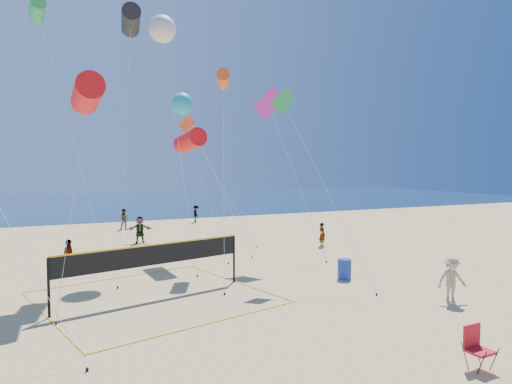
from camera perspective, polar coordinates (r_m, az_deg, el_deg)
name	(u,v)px	position (r m, az deg, el deg)	size (l,w,h in m)	color
ocean	(92,203)	(70.88, -19.81, -1.28)	(140.00, 50.00, 0.03)	navy
bystander_b	(452,280)	(20.05, 23.28, -10.03)	(1.19, 0.68, 1.84)	tan
far_person_0	(69,257)	(24.97, -22.38, -7.50)	(1.03, 0.43, 1.76)	gray
far_person_1	(140,230)	(33.28, -14.31, -4.59)	(1.74, 0.55, 1.88)	gray
far_person_2	(322,235)	(31.21, 8.27, -5.28)	(0.59, 0.39, 1.61)	gray
far_person_3	(124,219)	(40.45, -16.14, -3.29)	(0.87, 0.68, 1.79)	gray
far_person_4	(196,214)	(44.37, -7.51, -2.72)	(1.05, 0.60, 1.62)	gray
camp_chair	(476,344)	(14.17, 25.80, -16.78)	(0.66, 0.80, 1.30)	red
trash_barrel	(344,269)	(22.63, 11.00, -9.43)	(0.65, 0.65, 0.97)	#18399E
volleyball_net	(154,261)	(19.46, -12.68, -8.45)	(10.07, 9.96, 2.23)	black
kite_0	(87,94)	(21.31, -20.33, 11.42)	(2.18, 5.74, 9.32)	red
kite_1	(131,21)	(25.91, -15.38, 19.96)	(2.06, 5.00, 13.56)	black
kite_2	(223,79)	(26.56, -4.13, 13.89)	(3.17, 7.65, 10.83)	#FA4F1B
kite_4	(289,114)	(22.96, 4.19, 9.74)	(2.34, 5.53, 9.37)	green
kite_5	(271,110)	(26.95, 1.92, 10.16)	(3.25, 3.05, 9.99)	#DF2CB4
kite_6	(162,29)	(27.96, -11.65, 19.32)	(1.60, 5.73, 13.98)	silver
kite_7	(182,104)	(31.44, -9.22, 10.84)	(3.53, 6.79, 10.34)	#19A8B9
kite_8	(37,10)	(32.99, -25.67, 19.86)	(3.85, 4.64, 15.64)	green
kite_9	(192,133)	(36.04, -7.98, 7.36)	(3.01, 8.23, 9.43)	#FA4F1B
kite_10	(190,141)	(27.06, -8.26, 6.36)	(2.08, 4.04, 7.62)	red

